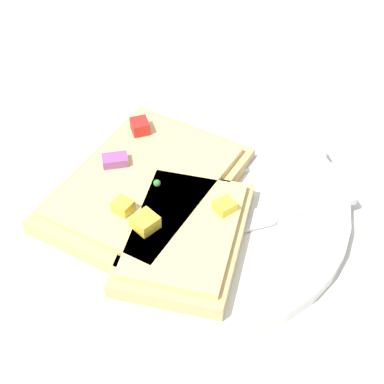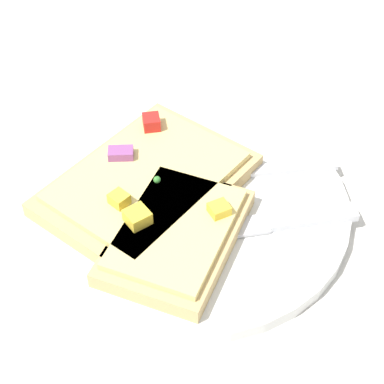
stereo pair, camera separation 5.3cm
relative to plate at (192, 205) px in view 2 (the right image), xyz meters
The scene contains 7 objects.
ground_plane 0.01m from the plate, ahead, with size 4.00×4.00×0.00m, color beige.
plate is the anchor object (origin of this frame).
fork 0.03m from the plate, 127.71° to the right, with size 0.21×0.03×0.01m.
knife 0.06m from the plate, 139.13° to the left, with size 0.20×0.02×0.01m.
pizza_slice_main 0.04m from the plate, 29.51° to the right, with size 0.21×0.20×0.03m.
pizza_slice_corner 0.05m from the plate, 62.96° to the left, with size 0.14×0.16×0.03m.
crumb_scatter 0.02m from the plate, 35.49° to the right, with size 0.10×0.12×0.01m.
Camera 2 is at (0.08, 0.37, 0.40)m, focal length 60.00 mm.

